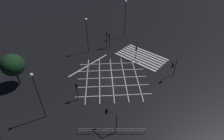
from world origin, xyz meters
TOP-DOWN VIEW (x-y plane):
  - ground_plane at (0.00, 0.00)m, footprint 200.00×200.00m
  - road_markings at (0.35, -6.36)m, footprint 16.04×20.99m
  - traffic_light_median_north at (0.41, 7.92)m, footprint 0.36×0.39m
  - traffic_light_se_main at (8.56, -7.84)m, footprint 0.39×0.36m
  - traffic_light_sw_cross at (-8.47, -7.35)m, footprint 0.36×1.96m
  - traffic_light_nw_main at (-7.19, 8.49)m, footprint 2.04×0.36m
  - traffic_light_median_south at (0.44, -8.29)m, footprint 0.36×0.39m
  - traffic_light_se_cross at (8.09, -8.14)m, footprint 0.36×0.39m
  - street_lamp_east at (10.53, -3.63)m, footprint 0.60×0.60m
  - street_lamp_west at (9.12, -15.42)m, footprint 0.54×0.54m
  - street_lamp_far at (1.30, 13.38)m, footprint 0.45×0.45m
  - street_tree_near at (11.39, 12.41)m, footprint 3.87×3.87m
  - pedestrian_railing at (-7.89, 8.97)m, footprint 6.80×5.99m

SIDE VIEW (x-z plane):
  - ground_plane at x=0.00m, z-range 0.00..0.00m
  - road_markings at x=0.35m, z-range 0.00..0.01m
  - pedestrian_railing at x=-7.89m, z-range 0.15..1.20m
  - traffic_light_median_south at x=0.44m, z-range 0.71..3.98m
  - traffic_light_median_north at x=0.41m, z-range 0.75..4.22m
  - traffic_light_nw_main at x=-7.19m, z-range 0.82..4.42m
  - traffic_light_se_cross at x=8.09m, z-range 0.80..4.51m
  - traffic_light_sw_cross at x=-8.47m, z-range 0.89..4.80m
  - traffic_light_se_main at x=8.56m, z-range 0.90..5.12m
  - street_tree_near at x=11.39m, z-range 1.13..7.27m
  - street_lamp_far at x=1.30m, z-range 1.32..9.50m
  - street_lamp_east at x=10.53m, z-range 2.13..10.22m
  - street_lamp_west at x=9.12m, z-range 2.02..11.56m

